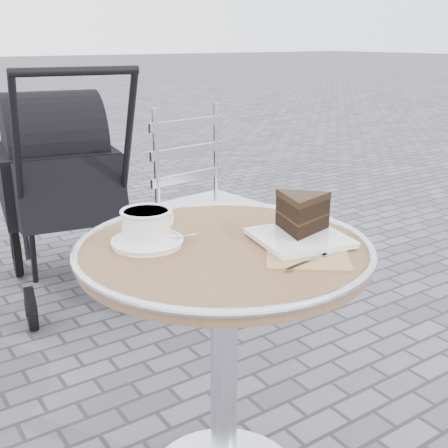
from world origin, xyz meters
TOP-DOWN VIEW (x-y plane):
  - cafe_table at (0.00, 0.00)m, footprint 0.72×0.72m
  - cappuccino_set at (-0.15, 0.11)m, footprint 0.20×0.17m
  - cake_plate_set at (0.18, -0.07)m, footprint 0.30×0.33m
  - bistro_chair at (0.60, 1.09)m, footprint 0.46×0.46m
  - baby_stroller at (0.11, 1.57)m, footprint 0.65×1.13m

SIDE VIEW (x-z plane):
  - baby_stroller at x=0.11m, z-range -0.06..1.05m
  - cafe_table at x=0.00m, z-range 0.20..0.94m
  - bistro_chair at x=0.60m, z-range 0.11..1.03m
  - cappuccino_set at x=-0.15m, z-range 0.73..0.81m
  - cake_plate_set at x=0.18m, z-range 0.73..0.84m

